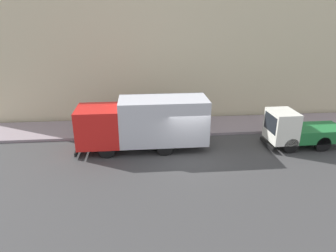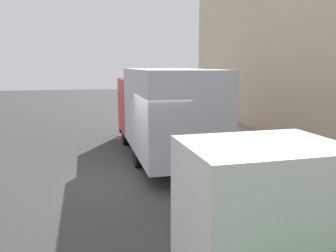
% 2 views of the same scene
% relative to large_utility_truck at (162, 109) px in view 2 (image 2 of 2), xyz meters
% --- Properties ---
extents(ground, '(80.00, 80.00, 0.00)m').
position_rel_large_utility_truck_xyz_m(ground, '(-1.30, -2.64, -1.77)').
color(ground, '#3F3E3E').
extents(sidewalk, '(3.58, 30.00, 0.18)m').
position_rel_large_utility_truck_xyz_m(sidewalk, '(3.49, -2.64, -1.68)').
color(sidewalk, gray).
rests_on(sidewalk, ground).
extents(large_utility_truck, '(2.48, 8.06, 3.25)m').
position_rel_large_utility_truck_xyz_m(large_utility_truck, '(0.00, 0.00, 0.00)').
color(large_utility_truck, red).
rests_on(large_utility_truck, ground).
extents(pedestrian_walking, '(0.55, 0.55, 1.64)m').
position_rel_large_utility_truck_xyz_m(pedestrian_walking, '(2.15, 2.64, -0.74)').
color(pedestrian_walking, brown).
rests_on(pedestrian_walking, sidewalk).
extents(traffic_cone_orange, '(0.45, 0.45, 0.64)m').
position_rel_large_utility_truck_xyz_m(traffic_cone_orange, '(2.60, 3.01, -1.28)').
color(traffic_cone_orange, orange).
rests_on(traffic_cone_orange, sidewalk).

